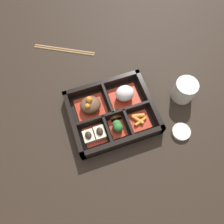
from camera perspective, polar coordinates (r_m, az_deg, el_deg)
The scene contains 12 objects.
ground_plane at distance 0.71m, azimuth -0.00°, elevation -0.81°, with size 3.00×3.00×0.00m, color black.
bento_base at distance 0.71m, azimuth -0.00°, elevation -0.65°, with size 0.26×0.22×0.01m.
bento_rim at distance 0.69m, azimuth 0.09°, elevation -0.30°, with size 0.26×0.22×0.05m.
bowl_stew at distance 0.70m, azimuth -5.68°, elevation 1.76°, with size 0.10×0.09×0.06m.
bowl_rice at distance 0.71m, azimuth 3.36°, elevation 4.65°, with size 0.10×0.09×0.05m.
bowl_tofu at distance 0.67m, azimuth -4.56°, elevation -5.91°, with size 0.07×0.06×0.03m.
bowl_greens at distance 0.67m, azimuth 1.53°, elevation -3.91°, with size 0.05×0.06×0.04m.
bowl_carrots at distance 0.69m, azimuth 7.12°, elevation -2.06°, with size 0.06×0.06×0.02m.
bowl_pickles at distance 0.70m, azimuth 0.71°, elevation -0.78°, with size 0.04×0.04×0.01m.
tea_cup at distance 0.75m, azimuth 18.40°, elevation 5.48°, with size 0.07×0.07×0.07m.
chopsticks at distance 0.87m, azimuth -12.36°, elevation 15.65°, with size 0.21×0.13×0.01m.
sauce_dish at distance 0.72m, azimuth 17.61°, elevation -4.95°, with size 0.06×0.06×0.01m.
Camera 1 is at (-0.09, -0.26, 0.66)m, focal length 35.00 mm.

